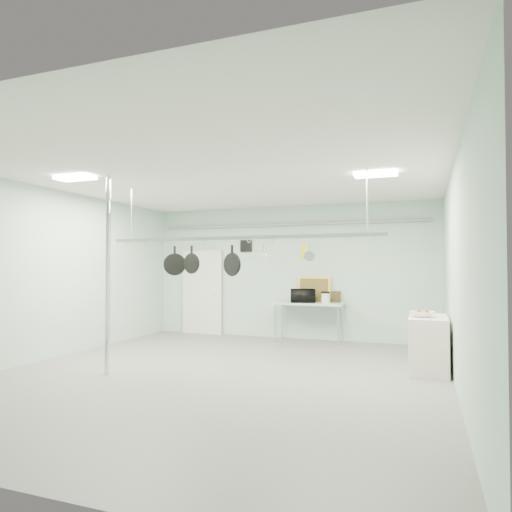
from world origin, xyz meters
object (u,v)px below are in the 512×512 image
at_px(coffee_canister, 326,298).
at_px(skillet_right, 232,261).
at_px(fruit_bowl, 422,314).
at_px(pot_rack, 238,236).
at_px(skillet_left, 175,260).
at_px(side_cabinet, 428,344).
at_px(prep_table, 309,306).
at_px(chrome_pole, 108,274).
at_px(skillet_mid, 192,259).
at_px(microwave, 303,296).

relative_size(coffee_canister, skillet_right, 0.42).
bearing_deg(fruit_bowl, coffee_canister, 131.61).
height_order(pot_rack, skillet_left, pot_rack).
bearing_deg(fruit_bowl, side_cabinet, 59.06).
bearing_deg(prep_table, skillet_left, -115.78).
bearing_deg(skillet_left, coffee_canister, 35.92).
height_order(coffee_canister, fruit_bowl, coffee_canister).
xyz_separation_m(chrome_pole, skillet_left, (0.71, 0.90, 0.23)).
distance_m(pot_rack, coffee_canister, 3.57).
relative_size(coffee_canister, skillet_mid, 0.46).
bearing_deg(skillet_right, skillet_mid, -157.37).
xyz_separation_m(prep_table, pot_rack, (-0.40, -3.30, 1.40)).
height_order(skillet_left, skillet_right, same).
bearing_deg(fruit_bowl, skillet_right, -162.36).
bearing_deg(side_cabinet, pot_rack, -159.55).
height_order(chrome_pole, fruit_bowl, chrome_pole).
xyz_separation_m(coffee_canister, skillet_mid, (-1.66, -3.26, 0.83)).
bearing_deg(prep_table, coffee_canister, -6.13).
bearing_deg(fruit_bowl, microwave, 138.58).
bearing_deg(prep_table, fruit_bowl, -43.87).
xyz_separation_m(pot_rack, skillet_mid, (-0.86, 0.00, -0.38)).
height_order(fruit_bowl, skillet_mid, skillet_mid).
bearing_deg(skillet_right, skillet_left, -157.37).
distance_m(skillet_left, skillet_mid, 0.33).
distance_m(side_cabinet, skillet_left, 4.50).
relative_size(microwave, skillet_left, 1.10).
bearing_deg(side_cabinet, skillet_left, -165.13).
relative_size(side_cabinet, pot_rack, 0.25).
bearing_deg(microwave, skillet_right, 66.06).
distance_m(pot_rack, skillet_left, 1.26).
height_order(microwave, fruit_bowl, microwave).
xyz_separation_m(chrome_pole, prep_table, (2.30, 4.20, -0.77)).
bearing_deg(skillet_right, prep_table, 103.96).
xyz_separation_m(pot_rack, coffee_canister, (0.80, 3.26, -1.22)).
bearing_deg(skillet_mid, chrome_pole, -124.61).
height_order(skillet_mid, skillet_right, same).
distance_m(prep_table, side_cabinet, 3.39).
bearing_deg(skillet_left, pot_rack, -22.66).
distance_m(pot_rack, fruit_bowl, 3.27).
xyz_separation_m(pot_rack, skillet_right, (-0.10, 0.00, -0.41)).
distance_m(skillet_mid, skillet_right, 0.76).
distance_m(fruit_bowl, skillet_left, 4.25).
bearing_deg(side_cabinet, coffee_canister, 134.95).
height_order(chrome_pole, pot_rack, chrome_pole).
bearing_deg(skillet_mid, side_cabinet, 30.55).
xyz_separation_m(microwave, skillet_left, (-1.48, -3.21, 0.77)).
distance_m(prep_table, skillet_right, 3.48).
bearing_deg(side_cabinet, chrome_pole, -157.59).
bearing_deg(pot_rack, side_cabinet, 20.45).
distance_m(coffee_canister, skillet_right, 3.47).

